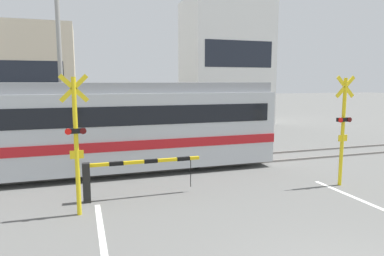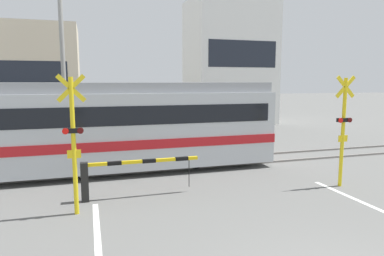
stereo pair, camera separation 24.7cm
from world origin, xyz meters
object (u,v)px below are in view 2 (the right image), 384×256
at_px(crossing_barrier_near, 114,172).
at_px(crossing_signal_right, 343,126).
at_px(commuter_train, 61,126).
at_px(crossing_barrier_far, 224,131).
at_px(crossing_signal_left, 73,138).
at_px(pedestrian, 173,121).

relative_size(crossing_barrier_near, crossing_signal_right, 0.96).
relative_size(commuter_train, crossing_signal_right, 4.43).
bearing_deg(commuter_train, crossing_signal_right, -26.07).
relative_size(crossing_barrier_near, crossing_barrier_far, 1.00).
xyz_separation_m(commuter_train, crossing_signal_right, (8.43, -4.12, 0.17)).
relative_size(crossing_signal_left, pedestrian, 2.01).
relative_size(crossing_barrier_far, crossing_signal_right, 0.96).
bearing_deg(crossing_barrier_far, commuter_train, -157.00).
bearing_deg(crossing_barrier_near, crossing_signal_left, -139.25).
bearing_deg(crossing_signal_right, pedestrian, 104.48).
relative_size(commuter_train, crossing_barrier_near, 4.60).
bearing_deg(crossing_barrier_near, crossing_signal_right, -7.08).
xyz_separation_m(commuter_train, crossing_barrier_far, (7.44, 3.16, -0.96)).
bearing_deg(commuter_train, crossing_signal_left, -82.29).
bearing_deg(crossing_signal_right, crossing_barrier_far, 97.76).
bearing_deg(crossing_signal_left, commuter_train, 97.71).
xyz_separation_m(crossing_barrier_near, crossing_signal_left, (-0.99, -0.85, 1.14)).
bearing_deg(crossing_barrier_near, crossing_barrier_far, 47.50).
height_order(crossing_barrier_near, crossing_barrier_far, same).
bearing_deg(crossing_signal_right, commuter_train, 153.93).
relative_size(commuter_train, crossing_barrier_far, 4.60).
distance_m(crossing_barrier_near, crossing_signal_right, 7.02).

